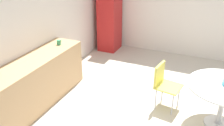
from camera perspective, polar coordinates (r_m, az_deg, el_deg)
name	(u,v)px	position (r m, az deg, el deg)	size (l,w,h in m)	color
ground_plane	(186,125)	(4.41, 16.66, -13.50)	(6.00, 6.00, 0.00)	beige
wall_back	(32,28)	(4.93, -18.03, 7.80)	(6.00, 0.10, 2.60)	silver
wall_side_right	(212,9)	(6.63, 22.13, 11.52)	(0.10, 6.00, 2.60)	silver
counter_block	(35,82)	(4.70, -17.31, -4.32)	(2.30, 0.60, 0.90)	tan
locker_cabinet	(110,19)	(6.88, -0.55, 10.07)	(0.60, 0.50, 1.73)	#B21E1E
chair_yellow	(164,81)	(4.48, 11.86, -4.11)	(0.48, 0.48, 0.83)	silver
mug_white	(59,42)	(5.05, -12.19, 4.68)	(0.13, 0.08, 0.09)	#338C59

